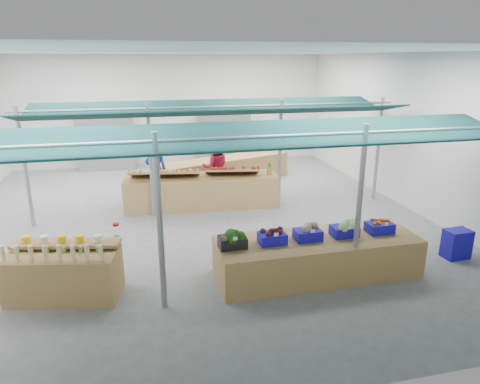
{
  "coord_description": "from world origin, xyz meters",
  "views": [
    {
      "loc": [
        -1.2,
        -10.5,
        4.06
      ],
      "look_at": [
        0.88,
        -1.6,
        1.18
      ],
      "focal_mm": 32.0,
      "sensor_mm": 36.0,
      "label": 1
    }
  ],
  "objects_px": {
    "vendor_right": "(216,167)",
    "vendor_left": "(156,171)",
    "crate_stack": "(457,244)",
    "fruit_counter": "(202,191)",
    "veg_counter": "(317,256)",
    "bottle_shelf": "(65,272)"
  },
  "relations": [
    {
      "from": "fruit_counter",
      "to": "vendor_right",
      "type": "height_order",
      "value": "vendor_right"
    },
    {
      "from": "crate_stack",
      "to": "vendor_right",
      "type": "bearing_deg",
      "value": 126.87
    },
    {
      "from": "vendor_left",
      "to": "veg_counter",
      "type": "bearing_deg",
      "value": 121.59
    },
    {
      "from": "veg_counter",
      "to": "fruit_counter",
      "type": "xyz_separation_m",
      "value": [
        -1.6,
        4.48,
        0.08
      ]
    },
    {
      "from": "vendor_right",
      "to": "vendor_left",
      "type": "bearing_deg",
      "value": 4.89
    },
    {
      "from": "veg_counter",
      "to": "vendor_left",
      "type": "distance_m",
      "value": 6.26
    },
    {
      "from": "veg_counter",
      "to": "fruit_counter",
      "type": "relative_size",
      "value": 0.92
    },
    {
      "from": "fruit_counter",
      "to": "vendor_left",
      "type": "relative_size",
      "value": 2.5
    },
    {
      "from": "crate_stack",
      "to": "vendor_right",
      "type": "distance_m",
      "value": 6.97
    },
    {
      "from": "veg_counter",
      "to": "fruit_counter",
      "type": "bearing_deg",
      "value": 109.3
    },
    {
      "from": "veg_counter",
      "to": "vendor_left",
      "type": "bearing_deg",
      "value": 116.28
    },
    {
      "from": "veg_counter",
      "to": "bottle_shelf",
      "type": "bearing_deg",
      "value": 176.32
    },
    {
      "from": "veg_counter",
      "to": "crate_stack",
      "type": "xyz_separation_m",
      "value": [
        3.16,
        0.02,
        -0.07
      ]
    },
    {
      "from": "vendor_left",
      "to": "bottle_shelf",
      "type": "bearing_deg",
      "value": 75.84
    },
    {
      "from": "bottle_shelf",
      "to": "veg_counter",
      "type": "xyz_separation_m",
      "value": [
        4.64,
        -0.26,
        -0.08
      ]
    },
    {
      "from": "vendor_left",
      "to": "fruit_counter",
      "type": "bearing_deg",
      "value": 142.38
    },
    {
      "from": "bottle_shelf",
      "to": "vendor_left",
      "type": "xyz_separation_m",
      "value": [
        1.83,
        5.31,
        0.39
      ]
    },
    {
      "from": "veg_counter",
      "to": "fruit_counter",
      "type": "height_order",
      "value": "fruit_counter"
    },
    {
      "from": "crate_stack",
      "to": "vendor_left",
      "type": "distance_m",
      "value": 8.17
    },
    {
      "from": "bottle_shelf",
      "to": "vendor_right",
      "type": "xyz_separation_m",
      "value": [
        3.63,
        5.31,
        0.39
      ]
    },
    {
      "from": "crate_stack",
      "to": "fruit_counter",
      "type": "bearing_deg",
      "value": 136.92
    },
    {
      "from": "bottle_shelf",
      "to": "fruit_counter",
      "type": "bearing_deg",
      "value": 65.81
    }
  ]
}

